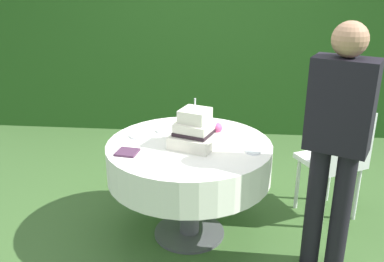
{
  "coord_description": "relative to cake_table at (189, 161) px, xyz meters",
  "views": [
    {
      "loc": [
        0.27,
        -2.7,
        1.87
      ],
      "look_at": [
        0.02,
        -0.02,
        0.83
      ],
      "focal_mm": 39.95,
      "sensor_mm": 36.0,
      "label": 1
    }
  ],
  "objects": [
    {
      "name": "serving_plate_near",
      "position": [
        -0.21,
        0.22,
        0.14
      ],
      "size": [
        0.12,
        0.12,
        0.01
      ],
      "primitive_type": "cylinder",
      "color": "white",
      "rests_on": "cake_table"
    },
    {
      "name": "serving_plate_far",
      "position": [
        0.43,
        -0.11,
        0.14
      ],
      "size": [
        0.1,
        0.1,
        0.01
      ],
      "primitive_type": "cylinder",
      "color": "white",
      "rests_on": "cake_table"
    },
    {
      "name": "cake_table",
      "position": [
        0.0,
        0.0,
        0.0
      ],
      "size": [
        1.14,
        1.14,
        0.73
      ],
      "color": "#4C4C51",
      "rests_on": "ground_plane"
    },
    {
      "name": "wedding_cake",
      "position": [
        0.05,
        -0.03,
        0.24
      ],
      "size": [
        0.37,
        0.37,
        0.34
      ],
      "color": "silver",
      "rests_on": "cake_table"
    },
    {
      "name": "napkin_stack",
      "position": [
        -0.39,
        -0.2,
        0.14
      ],
      "size": [
        0.15,
        0.15,
        0.01
      ],
      "primitive_type": "cube",
      "rotation": [
        0.0,
        0.0,
        -0.15
      ],
      "color": "#4C2D47",
      "rests_on": "cake_table"
    },
    {
      "name": "foliage_hedge",
      "position": [
        0.0,
        2.39,
        0.76
      ],
      "size": [
        5.54,
        0.56,
        2.72
      ],
      "primitive_type": "cube",
      "color": "#28561E",
      "rests_on": "ground_plane"
    },
    {
      "name": "garden_chair",
      "position": [
        1.09,
        0.31,
        -0.06
      ],
      "size": [
        0.54,
        0.54,
        0.89
      ],
      "color": "white",
      "rests_on": "ground_plane"
    },
    {
      "name": "serving_plate_left",
      "position": [
        -0.37,
        0.1,
        0.14
      ],
      "size": [
        0.15,
        0.15,
        0.01
      ],
      "primitive_type": "cylinder",
      "color": "white",
      "rests_on": "cake_table"
    },
    {
      "name": "ground_plane",
      "position": [
        0.0,
        0.0,
        -0.6
      ],
      "size": [
        20.0,
        20.0,
        0.0
      ],
      "primitive_type": "plane",
      "color": "#3D602D"
    },
    {
      "name": "standing_person",
      "position": [
        0.91,
        -0.29,
        0.33
      ],
      "size": [
        0.41,
        0.33,
        1.6
      ],
      "color": "black",
      "rests_on": "ground_plane"
    }
  ]
}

